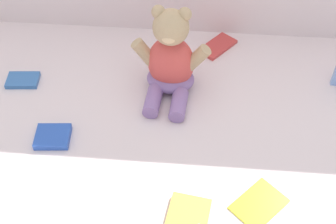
% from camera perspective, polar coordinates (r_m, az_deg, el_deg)
% --- Properties ---
extents(ground_plane, '(3.20, 3.20, 0.00)m').
position_cam_1_polar(ground_plane, '(1.29, 0.52, 0.26)').
color(ground_plane, silver).
extents(teddy_bear, '(0.23, 0.21, 0.28)m').
position_cam_1_polar(teddy_bear, '(1.29, 0.32, 6.56)').
color(teddy_bear, '#D84C47').
rests_on(teddy_bear, ground_plane).
extents(book_case_0, '(0.16, 0.16, 0.01)m').
position_cam_1_polar(book_case_0, '(1.12, 11.72, -11.56)').
color(book_case_0, yellow).
rests_on(book_case_0, ground_plane).
extents(book_case_3, '(0.11, 0.11, 0.02)m').
position_cam_1_polar(book_case_3, '(1.08, 2.69, -13.05)').
color(book_case_3, yellow).
rests_on(book_case_3, ground_plane).
extents(book_case_5, '(0.10, 0.08, 0.01)m').
position_cam_1_polar(book_case_5, '(1.44, -18.29, 3.94)').
color(book_case_5, '#3567AA').
rests_on(book_case_5, ground_plane).
extents(book_case_6, '(0.10, 0.09, 0.02)m').
position_cam_1_polar(book_case_6, '(1.25, -14.70, -3.11)').
color(book_case_6, '#2850B2').
rests_on(book_case_6, ground_plane).
extents(book_case_7, '(0.14, 0.15, 0.01)m').
position_cam_1_polar(book_case_7, '(1.51, 6.43, 8.47)').
color(book_case_7, '#C33937').
rests_on(book_case_7, ground_plane).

